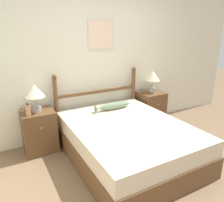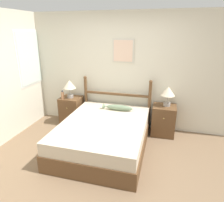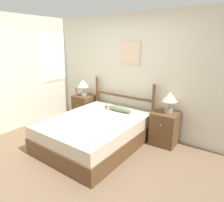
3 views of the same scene
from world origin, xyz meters
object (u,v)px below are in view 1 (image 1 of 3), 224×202
object	(u,v)px
nightstand_right	(150,108)
table_lamp_right	(153,77)
nightstand_left	(39,131)
bottle	(28,110)
bed	(127,141)
fish_pillow	(113,106)
table_lamp_left	(35,92)

from	to	relation	value
nightstand_right	table_lamp_right	world-z (taller)	table_lamp_right
nightstand_left	bottle	size ratio (longest dim) A/B	3.23
bed	fish_pillow	size ratio (longest dim) A/B	3.09
bottle	fish_pillow	bearing A→B (deg)	-3.21
table_lamp_right	bottle	world-z (taller)	table_lamp_right
nightstand_left	fish_pillow	distance (m)	1.25
table_lamp_right	nightstand_left	bearing A→B (deg)	-179.16
bed	bottle	bearing A→B (deg)	149.91
table_lamp_right	table_lamp_left	bearing A→B (deg)	-178.94
bed	bottle	distance (m)	1.49
fish_pillow	nightstand_left	bearing A→B (deg)	170.40
bed	table_lamp_right	world-z (taller)	table_lamp_right
nightstand_left	fish_pillow	size ratio (longest dim) A/B	1.00
table_lamp_right	nightstand_right	bearing A→B (deg)	-140.36
bottle	fish_pillow	distance (m)	1.35
table_lamp_right	bottle	distance (m)	2.35
nightstand_left	table_lamp_right	xyz separation A→B (m)	(2.20, 0.03, 0.63)
bed	nightstand_left	xyz separation A→B (m)	(-1.08, 0.83, 0.06)
nightstand_right	bottle	distance (m)	2.34
bed	nightstand_left	size ratio (longest dim) A/B	3.08
nightstand_right	table_lamp_right	distance (m)	0.63
nightstand_left	nightstand_right	size ratio (longest dim) A/B	1.00
nightstand_right	bottle	size ratio (longest dim) A/B	3.23
nightstand_right	table_lamp_left	bearing A→B (deg)	-179.77
bottle	nightstand_right	bearing A→B (deg)	3.19
table_lamp_right	fish_pillow	bearing A→B (deg)	-166.79
nightstand_right	nightstand_left	bearing A→B (deg)	180.00
bottle	fish_pillow	xyz separation A→B (m)	(1.34, -0.07, -0.14)
table_lamp_left	fish_pillow	world-z (taller)	table_lamp_left
bed	table_lamp_left	distance (m)	1.53
table_lamp_right	bottle	bearing A→B (deg)	-176.07
table_lamp_left	bottle	xyz separation A→B (m)	(-0.13, -0.12, -0.21)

